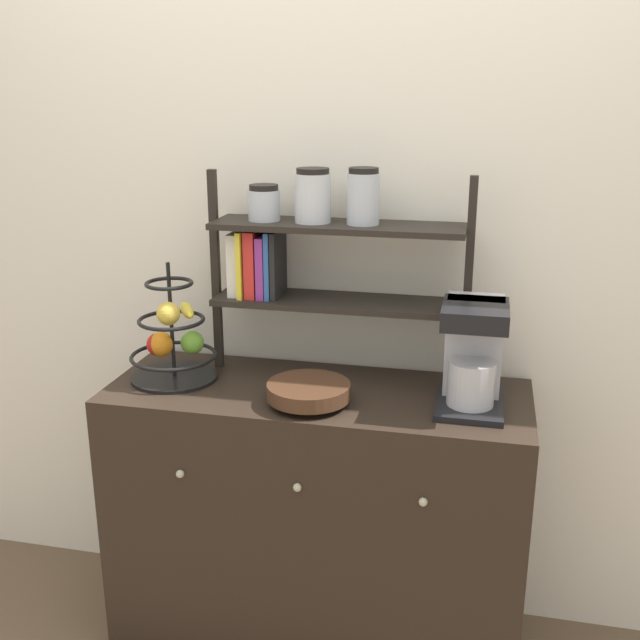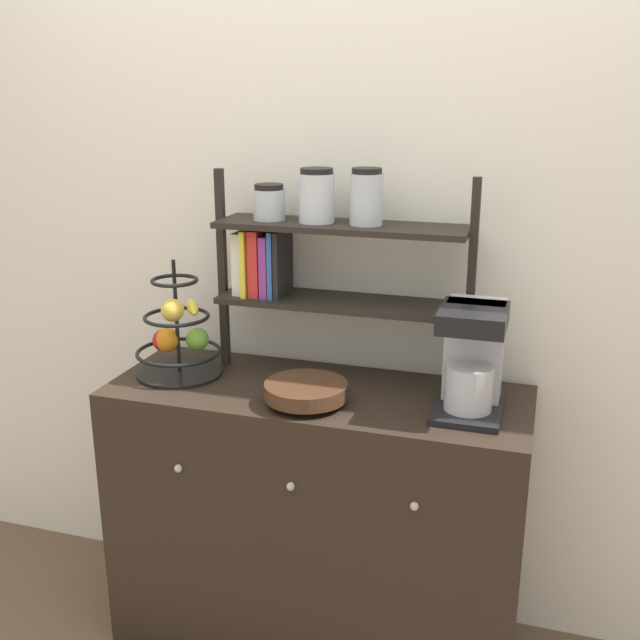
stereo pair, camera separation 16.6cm
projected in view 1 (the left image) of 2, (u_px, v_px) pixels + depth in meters
wall_back at (336, 232)px, 2.36m from camera, size 7.00×0.05×2.60m
sideboard at (317, 519)px, 2.36m from camera, size 1.26×0.49×0.87m
coffee_maker at (473, 353)px, 2.09m from camera, size 0.19×0.26×0.30m
fruit_stand at (172, 341)px, 2.28m from camera, size 0.27×0.27×0.37m
wooden_bowl at (307, 392)px, 2.12m from camera, size 0.24×0.24×0.06m
shelf_hutch at (310, 245)px, 2.24m from camera, size 0.80×0.20×0.64m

